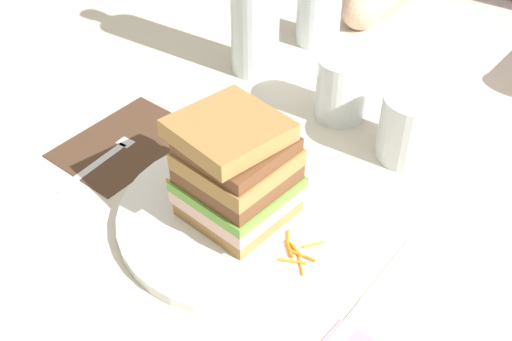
{
  "coord_description": "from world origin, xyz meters",
  "views": [
    {
      "loc": [
        0.34,
        -0.38,
        0.5
      ],
      "look_at": [
        0.01,
        0.02,
        0.05
      ],
      "focal_mm": 44.63,
      "sensor_mm": 36.0,
      "label": 1
    }
  ],
  "objects": [
    {
      "name": "ground_plane",
      "position": [
        0.0,
        0.0,
        0.0
      ],
      "size": [
        3.0,
        3.0,
        0.0
      ],
      "primitive_type": "plane",
      "color": "beige"
    },
    {
      "name": "main_plate",
      "position": [
        0.01,
        -0.01,
        0.01
      ],
      "size": [
        0.27,
        0.27,
        0.01
      ],
      "primitive_type": "cylinder",
      "color": "white",
      "rests_on": "ground_plane"
    },
    {
      "name": "sandwich",
      "position": [
        0.01,
        -0.01,
        0.07
      ],
      "size": [
        0.12,
        0.11,
        0.12
      ],
      "color": "#A87A42",
      "rests_on": "main_plate"
    },
    {
      "name": "carrot_shred_0",
      "position": [
        -0.07,
        -0.0,
        0.01
      ],
      "size": [
        0.01,
        0.03,
        0.0
      ],
      "primitive_type": "cylinder",
      "rotation": [
        0.0,
        1.57,
        4.44
      ],
      "color": "orange",
      "rests_on": "main_plate"
    },
    {
      "name": "carrot_shred_1",
      "position": [
        -0.07,
        0.01,
        0.01
      ],
      "size": [
        0.02,
        0.03,
        0.0
      ],
      "primitive_type": "cylinder",
      "rotation": [
        0.0,
        1.57,
        1.07
      ],
      "color": "orange",
      "rests_on": "main_plate"
    },
    {
      "name": "carrot_shred_2",
      "position": [
        -0.06,
        0.01,
        0.01
      ],
      "size": [
        0.02,
        0.01,
        0.0
      ],
      "primitive_type": "cylinder",
      "rotation": [
        0.0,
        1.57,
        3.71
      ],
      "color": "orange",
      "rests_on": "main_plate"
    },
    {
      "name": "carrot_shred_3",
      "position": [
        -0.08,
        -0.01,
        0.01
      ],
      "size": [
        0.01,
        0.02,
        0.0
      ],
      "primitive_type": "cylinder",
      "rotation": [
        0.0,
        1.57,
        1.32
      ],
      "color": "orange",
      "rests_on": "main_plate"
    },
    {
      "name": "carrot_shred_4",
      "position": [
        -0.08,
        0.01,
        0.01
      ],
      "size": [
        0.01,
        0.02,
        0.0
      ],
      "primitive_type": "cylinder",
      "rotation": [
        0.0,
        1.57,
        4.84
      ],
      "color": "orange",
      "rests_on": "main_plate"
    },
    {
      "name": "carrot_shred_5",
      "position": [
        -0.07,
        -0.02,
        0.01
      ],
      "size": [
        0.01,
        0.02,
        0.0
      ],
      "primitive_type": "cylinder",
      "rotation": [
        0.0,
        1.57,
        1.45
      ],
      "color": "orange",
      "rests_on": "main_plate"
    },
    {
      "name": "carrot_shred_6",
      "position": [
        -0.08,
        -0.03,
        0.01
      ],
      "size": [
        0.03,
        0.01,
        0.0
      ],
      "primitive_type": "cylinder",
      "rotation": [
        0.0,
        1.57,
        2.8
      ],
      "color": "orange",
      "rests_on": "main_plate"
    },
    {
      "name": "carrot_shred_7",
      "position": [
        -0.07,
        -0.01,
        0.01
      ],
      "size": [
        0.02,
        0.01,
        0.0
      ],
      "primitive_type": "cylinder",
      "rotation": [
        0.0,
        1.57,
        0.16
      ],
      "color": "orange",
      "rests_on": "main_plate"
    },
    {
      "name": "carrot_shred_8",
      "position": [
        0.09,
        -0.02,
        0.01
      ],
      "size": [
        0.02,
        0.01,
        0.0
      ],
      "primitive_type": "cylinder",
      "rotation": [
        0.0,
        1.57,
        5.9
      ],
      "color": "orange",
      "rests_on": "main_plate"
    },
    {
      "name": "carrot_shred_9",
      "position": [
        0.1,
        -0.02,
        0.01
      ],
      "size": [
        0.03,
        0.01,
        0.0
      ],
      "primitive_type": "cylinder",
      "rotation": [
        0.0,
        1.57,
        3.34
      ],
      "color": "orange",
      "rests_on": "main_plate"
    },
    {
      "name": "carrot_shred_10",
      "position": [
        0.09,
        -0.02,
        0.01
      ],
      "size": [
        0.02,
        0.02,
        0.0
      ],
      "primitive_type": "cylinder",
      "rotation": [
        0.0,
        1.57,
        5.6
      ],
      "color": "orange",
      "rests_on": "main_plate"
    },
    {
      "name": "carrot_shred_11",
      "position": [
        0.11,
        -0.03,
        0.01
      ],
      "size": [
        0.02,
        0.02,
        0.0
      ],
      "primitive_type": "cylinder",
      "rotation": [
        0.0,
        1.57,
        2.35
      ],
      "color": "orange",
      "rests_on": "main_plate"
    },
    {
      "name": "carrot_shred_12",
      "position": [
        0.1,
        0.0,
        0.01
      ],
      "size": [
        0.02,
        0.02,
        0.0
      ],
      "primitive_type": "cylinder",
      "rotation": [
        0.0,
        1.57,
        0.99
      ],
      "color": "orange",
      "rests_on": "main_plate"
    },
    {
      "name": "carrot_shred_13",
      "position": [
        0.08,
        -0.01,
        0.01
      ],
      "size": [
        0.01,
        0.02,
        0.0
      ],
      "primitive_type": "cylinder",
      "rotation": [
        0.0,
        1.57,
        5.36
      ],
      "color": "orange",
      "rests_on": "main_plate"
    },
    {
      "name": "carrot_shred_14",
      "position": [
        0.1,
        -0.03,
        0.01
      ],
      "size": [
        0.03,
        0.02,
        0.0
      ],
      "primitive_type": "cylinder",
      "rotation": [
        0.0,
        1.57,
        0.52
      ],
      "color": "orange",
      "rests_on": "main_plate"
    },
    {
      "name": "napkin_dark",
      "position": [
        -0.19,
        -0.0,
        0.0
      ],
      "size": [
        0.12,
        0.17,
        0.0
      ],
      "primitive_type": "cube",
      "rotation": [
        0.0,
        0.0,
        0.01
      ],
      "color": "#4C3323",
      "rests_on": "ground_plane"
    },
    {
      "name": "fork",
      "position": [
        -0.19,
        -0.03,
        0.0
      ],
      "size": [
        0.03,
        0.17,
        0.0
      ],
      "color": "silver",
      "rests_on": "napkin_dark"
    },
    {
      "name": "knife",
      "position": [
        0.18,
        -0.02,
        0.0
      ],
      "size": [
        0.02,
        0.2,
        0.0
      ],
      "color": "silver",
      "rests_on": "ground_plane"
    },
    {
      "name": "juice_glass",
      "position": [
        0.09,
        0.21,
        0.04
      ],
      "size": [
        0.08,
        0.08,
        0.08
      ],
      "color": "white",
      "rests_on": "ground_plane"
    },
    {
      "name": "empty_tumbler_0",
      "position": [
        -0.16,
        0.37,
        0.05
      ],
      "size": [
        0.07,
        0.07,
        0.1
      ],
      "primitive_type": "cylinder",
      "color": "silver",
      "rests_on": "ground_plane"
    },
    {
      "name": "empty_tumbler_1",
      "position": [
        -0.02,
        0.22,
        0.04
      ],
      "size": [
        0.07,
        0.07,
        0.09
      ],
      "primitive_type": "cylinder",
      "color": "silver",
      "rests_on": "ground_plane"
    }
  ]
}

